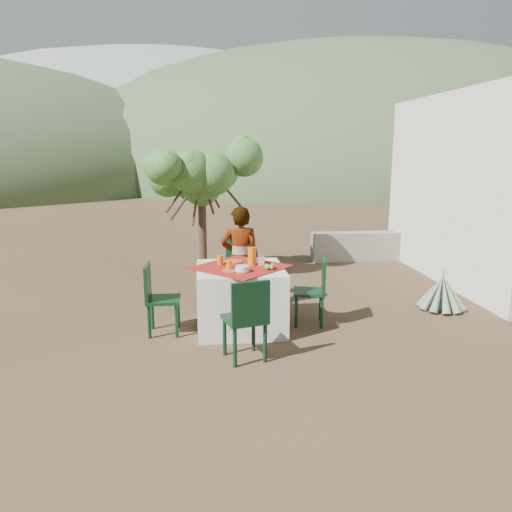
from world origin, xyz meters
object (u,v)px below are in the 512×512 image
at_px(chair_near, 247,316).
at_px(shrub_tree, 205,182).
at_px(chair_far, 239,267).
at_px(person, 240,259).
at_px(table, 240,298).
at_px(chair_right, 315,288).
at_px(chair_left, 157,296).
at_px(agave, 442,293).
at_px(juice_pitcher, 252,256).

relative_size(chair_near, shrub_tree, 0.42).
relative_size(chair_far, person, 0.64).
relative_size(table, chair_right, 1.59).
bearing_deg(person, table, 91.97).
height_order(chair_near, chair_left, chair_near).
distance_m(shrub_tree, agave, 4.01).
distance_m(chair_left, shrub_tree, 2.91).
distance_m(table, chair_right, 0.92).
height_order(chair_far, chair_near, chair_far).
distance_m(chair_left, agave, 3.77).
bearing_deg(person, chair_left, 42.62).
bearing_deg(agave, chair_left, -172.33).
bearing_deg(chair_left, juice_pitcher, -81.29).
bearing_deg(juice_pitcher, chair_right, -1.21).
bearing_deg(chair_near, table, -106.15).
height_order(agave, juice_pitcher, juice_pitcher).
bearing_deg(chair_left, chair_right, -84.82).
relative_size(chair_left, person, 0.59).
bearing_deg(chair_left, person, -52.40).
xyz_separation_m(table, chair_left, (-0.97, -0.09, 0.08)).
distance_m(chair_far, chair_right, 1.35).
distance_m(shrub_tree, juice_pitcher, 2.61).
distance_m(chair_near, chair_right, 1.39).
xyz_separation_m(table, chair_near, (-0.01, -0.99, 0.10)).
relative_size(chair_far, juice_pitcher, 4.18).
height_order(chair_left, chair_right, chair_left).
relative_size(chair_left, chair_right, 1.01).
bearing_deg(chair_left, table, -83.77).
distance_m(chair_near, agave, 3.11).
height_order(chair_right, person, person).
height_order(chair_near, juice_pitcher, juice_pitcher).
distance_m(chair_far, shrub_tree, 1.85).
distance_m(table, chair_near, 1.00).
relative_size(chair_right, juice_pitcher, 3.79).
relative_size(table, person, 0.92).
xyz_separation_m(chair_far, chair_left, (-1.04, -1.18, -0.04)).
relative_size(chair_right, person, 0.58).
bearing_deg(chair_far, juice_pitcher, -72.00).
height_order(chair_far, chair_right, chair_far).
relative_size(chair_far, chair_right, 1.10).
relative_size(chair_far, shrub_tree, 0.44).
xyz_separation_m(chair_right, agave, (1.83, 0.37, -0.23)).
xyz_separation_m(person, juice_pitcher, (0.10, -0.61, 0.17)).
bearing_deg(person, chair_near, 94.19).
distance_m(chair_left, juice_pitcher, 1.20).
relative_size(person, agave, 2.09).
bearing_deg(shrub_tree, table, -81.57).
bearing_deg(agave, shrub_tree, 146.13).
distance_m(chair_right, juice_pitcher, 0.88).
xyz_separation_m(chair_left, agave, (3.73, 0.50, -0.23)).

